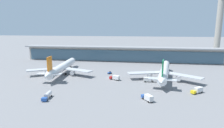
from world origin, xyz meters
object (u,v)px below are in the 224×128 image
at_px(service_truck_near_nose_white, 149,79).
at_px(service_truck_at_far_stand_blue, 110,73).
at_px(control_tower, 220,18).
at_px(service_truck_under_wing_red, 115,77).
at_px(service_truck_by_tail_blue, 47,95).
at_px(service_truck_mid_apron_blue, 148,97).
at_px(airliner_centre_stand, 164,72).
at_px(service_truck_on_taxiway_yellow, 197,90).
at_px(airliner_left_stand, 62,67).

relative_size(service_truck_near_nose_white, service_truck_at_far_stand_blue, 2.31).
bearing_deg(service_truck_near_nose_white, control_tower, 54.61).
relative_size(service_truck_under_wing_red, service_truck_by_tail_blue, 0.86).
distance_m(service_truck_at_far_stand_blue, control_tower, 147.36).
relative_size(service_truck_under_wing_red, control_tower, 0.09).
bearing_deg(service_truck_mid_apron_blue, airliner_centre_stand, 74.00).
bearing_deg(service_truck_under_wing_red, control_tower, 47.36).
bearing_deg(control_tower, service_truck_near_nose_white, -125.39).
distance_m(service_truck_mid_apron_blue, service_truck_at_far_stand_blue, 55.92).
relative_size(service_truck_mid_apron_blue, service_truck_by_tail_blue, 0.84).
distance_m(service_truck_under_wing_red, service_truck_on_taxiway_yellow, 50.34).
distance_m(airliner_left_stand, service_truck_by_tail_blue, 49.59).
relative_size(airliner_left_stand, airliner_centre_stand, 1.00).
bearing_deg(service_truck_on_taxiway_yellow, service_truck_by_tail_blue, -164.92).
xyz_separation_m(airliner_centre_stand, service_truck_under_wing_red, (-32.22, -7.35, -3.55)).
relative_size(airliner_centre_stand, service_truck_near_nose_white, 8.34).
xyz_separation_m(airliner_centre_stand, service_truck_mid_apron_blue, (-11.71, -40.81, -3.55)).
height_order(service_truck_on_taxiway_yellow, control_tower, control_tower).
distance_m(airliner_centre_stand, service_truck_by_tail_blue, 75.84).
bearing_deg(service_truck_near_nose_white, airliner_centre_stand, 39.92).
distance_m(service_truck_on_taxiway_yellow, control_tower, 143.60).
bearing_deg(service_truck_on_taxiway_yellow, service_truck_at_far_stand_blue, 147.52).
height_order(service_truck_near_nose_white, service_truck_on_taxiway_yellow, same).
relative_size(airliner_centre_stand, control_tower, 0.77).
height_order(service_truck_under_wing_red, service_truck_mid_apron_blue, same).
relative_size(airliner_centre_stand, service_truck_under_wing_red, 8.26).
height_order(service_truck_at_far_stand_blue, control_tower, control_tower).
height_order(airliner_left_stand, control_tower, control_tower).
xyz_separation_m(airliner_centre_stand, service_truck_at_far_stand_blue, (-38.60, 8.20, -4.37)).
distance_m(service_truck_under_wing_red, service_truck_at_far_stand_blue, 16.83).
bearing_deg(airliner_left_stand, airliner_centre_stand, -1.42).
relative_size(service_truck_by_tail_blue, control_tower, 0.11).
relative_size(service_truck_by_tail_blue, service_truck_at_far_stand_blue, 2.72).
bearing_deg(service_truck_under_wing_red, service_truck_mid_apron_blue, -58.49).
height_order(airliner_centre_stand, service_truck_by_tail_blue, airliner_centre_stand).
distance_m(service_truck_near_nose_white, control_tower, 140.98).
bearing_deg(service_truck_by_tail_blue, service_truck_at_far_stand_blue, 68.17).
bearing_deg(airliner_left_stand, service_truck_under_wing_red, -12.55).
xyz_separation_m(airliner_left_stand, service_truck_near_nose_white, (62.98, -10.51, -3.55)).
distance_m(service_truck_under_wing_red, control_tower, 153.16).
bearing_deg(service_truck_under_wing_red, service_truck_by_tail_blue, -126.05).
bearing_deg(airliner_left_stand, service_truck_near_nose_white, -9.47).
height_order(service_truck_by_tail_blue, service_truck_on_taxiway_yellow, service_truck_on_taxiway_yellow).
xyz_separation_m(service_truck_under_wing_red, service_truck_at_far_stand_blue, (-6.38, 15.55, -0.82)).
xyz_separation_m(service_truck_on_taxiway_yellow, service_truck_at_far_stand_blue, (-53.25, 33.90, -0.82)).
distance_m(airliner_centre_stand, control_tower, 127.46).
bearing_deg(control_tower, service_truck_under_wing_red, -132.64).
distance_m(service_truck_by_tail_blue, service_truck_at_far_stand_blue, 58.28).
bearing_deg(service_truck_under_wing_red, service_truck_on_taxiway_yellow, -21.38).
distance_m(service_truck_near_nose_white, service_truck_mid_apron_blue, 32.15).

